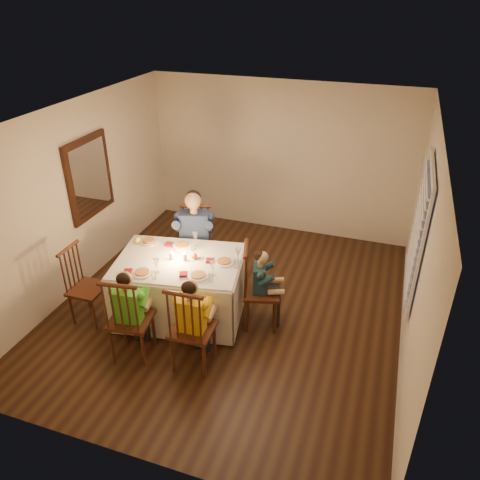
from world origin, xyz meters
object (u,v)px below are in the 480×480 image
(adult, at_px, (197,279))
(child_yellow, at_px, (195,363))
(chair_near_right, at_px, (195,363))
(chair_extra, at_px, (93,318))
(chair_near_left, at_px, (135,353))
(child_teal, at_px, (261,322))
(child_green, at_px, (135,353))
(chair_end, at_px, (261,322))
(serving_bowl, at_px, (149,242))
(chair_adult, at_px, (197,279))
(dining_table, at_px, (180,276))

(adult, xyz_separation_m, child_yellow, (0.68, -1.63, 0.00))
(chair_near_right, bearing_deg, chair_extra, -14.39)
(chair_near_left, relative_size, child_teal, 1.05)
(adult, distance_m, child_green, 1.71)
(chair_extra, xyz_separation_m, child_teal, (2.14, 0.63, 0.00))
(chair_end, height_order, serving_bowl, serving_bowl)
(chair_end, distance_m, child_green, 1.64)
(chair_near_left, bearing_deg, adult, -100.88)
(adult, height_order, child_green, adult)
(chair_adult, xyz_separation_m, child_yellow, (0.68, -1.63, 0.00))
(adult, bearing_deg, chair_near_right, -84.26)
(chair_end, height_order, child_teal, chair_end)
(child_green, bearing_deg, child_teal, -149.27)
(chair_adult, relative_size, chair_extra, 1.08)
(chair_adult, distance_m, child_yellow, 1.77)
(chair_end, bearing_deg, chair_adult, 44.93)
(serving_bowl, bearing_deg, child_green, -73.51)
(child_yellow, bearing_deg, chair_near_right, -2.84)
(chair_adult, relative_size, chair_near_right, 1.00)
(chair_extra, height_order, serving_bowl, serving_bowl)
(chair_extra, xyz_separation_m, serving_bowl, (0.53, 0.73, 0.87))
(chair_extra, height_order, adult, adult)
(chair_near_left, distance_m, child_teal, 1.64)
(child_green, relative_size, child_yellow, 1.00)
(chair_near_right, height_order, chair_end, same)
(chair_extra, xyz_separation_m, adult, (0.94, 1.30, 0.00))
(child_teal, bearing_deg, chair_near_left, 113.46)
(chair_adult, distance_m, chair_end, 1.38)
(chair_extra, relative_size, adult, 0.75)
(child_teal, bearing_deg, chair_end, -0.00)
(dining_table, height_order, chair_end, dining_table)
(dining_table, xyz_separation_m, child_green, (-0.21, -0.89, -0.60))
(child_teal, bearing_deg, serving_bowl, 70.72)
(chair_adult, bearing_deg, chair_end, -46.08)
(child_green, height_order, child_teal, child_green)
(chair_end, bearing_deg, dining_table, 82.08)
(adult, xyz_separation_m, child_green, (-0.07, -1.71, 0.00))
(chair_near_left, bearing_deg, chair_end, -149.27)
(chair_near_right, distance_m, serving_bowl, 1.75)
(child_yellow, bearing_deg, chair_extra, -14.39)
(child_yellow, height_order, child_teal, child_yellow)
(chair_extra, bearing_deg, chair_end, -73.84)
(chair_near_right, distance_m, child_yellow, 0.00)
(chair_adult, xyz_separation_m, child_green, (-0.07, -1.71, 0.00))
(chair_adult, height_order, chair_extra, chair_adult)
(dining_table, distance_m, child_teal, 1.23)
(dining_table, relative_size, chair_near_right, 1.56)
(chair_near_left, bearing_deg, child_green, 180.00)
(child_green, relative_size, serving_bowl, 5.61)
(chair_end, relative_size, child_green, 0.98)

